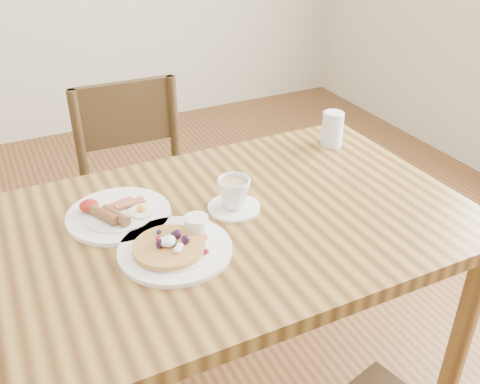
{
  "coord_description": "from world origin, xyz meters",
  "views": [
    {
      "loc": [
        -0.52,
        -1.05,
        1.51
      ],
      "look_at": [
        0.0,
        0.0,
        0.82
      ],
      "focal_mm": 40.0,
      "sensor_mm": 36.0,
      "label": 1
    }
  ],
  "objects_px": {
    "dining_table": "(240,246)",
    "teacup_saucer": "(234,196)",
    "chair_far": "(142,193)",
    "water_glass": "(332,129)",
    "breakfast_plate": "(117,214)",
    "pancake_plate": "(176,246)"
  },
  "relations": [
    {
      "from": "chair_far",
      "to": "water_glass",
      "type": "bearing_deg",
      "value": 145.54
    },
    {
      "from": "dining_table",
      "to": "chair_far",
      "type": "bearing_deg",
      "value": 97.49
    },
    {
      "from": "breakfast_plate",
      "to": "teacup_saucer",
      "type": "relative_size",
      "value": 1.93
    },
    {
      "from": "breakfast_plate",
      "to": "water_glass",
      "type": "xyz_separation_m",
      "value": [
        0.75,
        0.12,
        0.04
      ]
    },
    {
      "from": "teacup_saucer",
      "to": "breakfast_plate",
      "type": "bearing_deg",
      "value": 161.58
    },
    {
      "from": "chair_far",
      "to": "teacup_saucer",
      "type": "bearing_deg",
      "value": 99.92
    },
    {
      "from": "pancake_plate",
      "to": "teacup_saucer",
      "type": "distance_m",
      "value": 0.23
    },
    {
      "from": "dining_table",
      "to": "breakfast_plate",
      "type": "relative_size",
      "value": 4.44
    },
    {
      "from": "teacup_saucer",
      "to": "water_glass",
      "type": "distance_m",
      "value": 0.51
    },
    {
      "from": "water_glass",
      "to": "chair_far",
      "type": "bearing_deg",
      "value": 143.46
    },
    {
      "from": "pancake_plate",
      "to": "breakfast_plate",
      "type": "bearing_deg",
      "value": 112.93
    },
    {
      "from": "water_glass",
      "to": "pancake_plate",
      "type": "bearing_deg",
      "value": -154.04
    },
    {
      "from": "dining_table",
      "to": "water_glass",
      "type": "xyz_separation_m",
      "value": [
        0.46,
        0.25,
        0.15
      ]
    },
    {
      "from": "water_glass",
      "to": "teacup_saucer",
      "type": "bearing_deg",
      "value": -154.84
    },
    {
      "from": "teacup_saucer",
      "to": "water_glass",
      "type": "relative_size",
      "value": 1.26
    },
    {
      "from": "breakfast_plate",
      "to": "dining_table",
      "type": "bearing_deg",
      "value": -24.36
    },
    {
      "from": "breakfast_plate",
      "to": "water_glass",
      "type": "distance_m",
      "value": 0.76
    },
    {
      "from": "dining_table",
      "to": "chair_far",
      "type": "relative_size",
      "value": 1.36
    },
    {
      "from": "dining_table",
      "to": "teacup_saucer",
      "type": "height_order",
      "value": "teacup_saucer"
    },
    {
      "from": "dining_table",
      "to": "breakfast_plate",
      "type": "height_order",
      "value": "breakfast_plate"
    },
    {
      "from": "dining_table",
      "to": "water_glass",
      "type": "distance_m",
      "value": 0.55
    },
    {
      "from": "breakfast_plate",
      "to": "teacup_saucer",
      "type": "height_order",
      "value": "teacup_saucer"
    }
  ]
}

